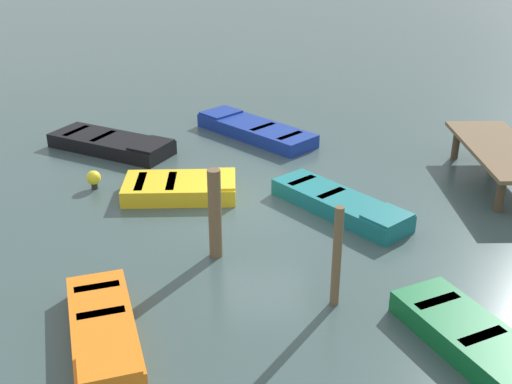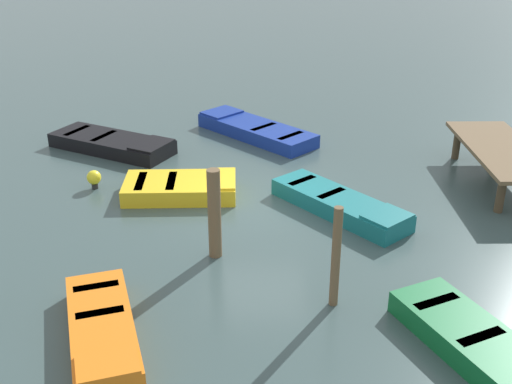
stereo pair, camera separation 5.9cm
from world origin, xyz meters
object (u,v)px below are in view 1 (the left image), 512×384
Objects in this scene: dock_segment at (501,152)px; rowboat_yellow at (181,187)px; rowboat_black at (112,144)px; mooring_piling_mid_right at (337,257)px; mooring_piling_near_right at (215,214)px; marker_buoy at (94,178)px; rowboat_teal at (340,204)px; rowboat_orange at (103,331)px; rowboat_green at (496,357)px; rowboat_blue at (255,130)px.

dock_segment is 8.10m from rowboat_yellow.
mooring_piling_mid_right is at bearing -26.57° from rowboat_black.
marker_buoy is (-3.18, -3.36, -0.66)m from mooring_piling_near_right.
rowboat_teal is (1.89, -4.18, -0.61)m from dock_segment.
rowboat_orange is 6.22m from rowboat_green.
rowboat_yellow is 8.41m from rowboat_green.
rowboat_black is (-1.90, -10.44, -0.61)m from dock_segment.
marker_buoy reaches higher than rowboat_blue.
mooring_piling_mid_right is (8.83, 1.74, 0.75)m from rowboat_blue.
rowboat_orange is 6.57× the size of marker_buoy.
rowboat_teal is at bearing -68.51° from dock_segment.
rowboat_green is (6.13, 5.75, -0.00)m from rowboat_yellow.
dock_segment is 10.63m from rowboat_black.
rowboat_teal is 3.47m from mooring_piling_near_right.
rowboat_blue is (-3.26, -6.35, -0.61)m from dock_segment.
mooring_piling_mid_right reaches higher than rowboat_black.
rowboat_blue is at bearing 159.99° from rowboat_teal.
dock_segment is at bearing 3.91° from rowboat_yellow.
rowboat_teal is 6.90× the size of marker_buoy.
mooring_piling_mid_right reaches higher than mooring_piling_near_right.
rowboat_blue is 9.03m from mooring_piling_mid_right.
rowboat_orange is 1.63× the size of mooring_piling_mid_right.
dock_segment is 10.29m from marker_buoy.
rowboat_orange is 6.49m from rowboat_teal.
marker_buoy is (0.76, -10.24, -0.54)m from dock_segment.
mooring_piling_mid_right is at bearing -56.65° from rowboat_yellow.
dock_segment is 1.29× the size of rowboat_teal.
rowboat_green is at bearing 54.86° from mooring_piling_mid_right.
marker_buoy is at bearing -133.42° from mooring_piling_near_right.
rowboat_yellow is at bearing -85.12° from dock_segment.
dock_segment is at bearing 140.43° from mooring_piling_mid_right.
rowboat_blue is (-5.15, -2.17, -0.00)m from rowboat_teal.
rowboat_blue is 1.96× the size of mooring_piling_mid_right.
rowboat_green is at bearing 51.03° from marker_buoy.
mooring_piling_near_right is at bearing -152.71° from rowboat_green.
dock_segment is 7.59m from rowboat_green.
rowboat_yellow is at bearing -158.50° from mooring_piling_near_right.
rowboat_yellow is 1.48× the size of mooring_piling_near_right.
dock_segment reaches higher than rowboat_teal.
marker_buoy is at bearing -88.61° from dock_segment.
rowboat_yellow is at bearing -164.23° from rowboat_green.
mooring_piling_near_right is at bearing 131.24° from rowboat_orange.
mooring_piling_near_right is at bearing -33.23° from rowboat_black.
rowboat_black is at bearing -165.50° from rowboat_green.
dock_segment is 1.36× the size of rowboat_orange.
mooring_piling_mid_right reaches higher than dock_segment.
rowboat_yellow is 5.70m from rowboat_orange.
rowboat_orange is at bearing -98.47° from rowboat_yellow.
mooring_piling_mid_right is at bearing -49.40° from rowboat_teal.
rowboat_green is (5.33, 1.92, -0.00)m from rowboat_teal.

